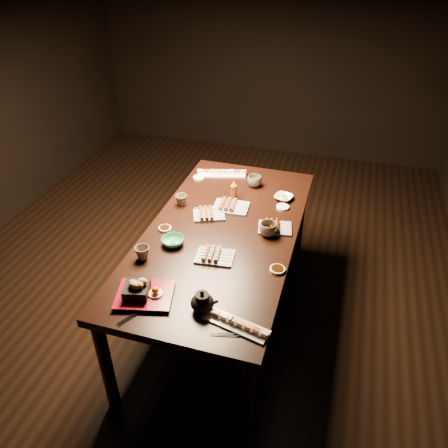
{
  "coord_description": "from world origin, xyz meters",
  "views": [
    {
      "loc": [
        0.94,
        -2.47,
        2.3
      ],
      "look_at": [
        0.3,
        -0.33,
        0.77
      ],
      "focal_mm": 35.0,
      "sensor_mm": 36.0,
      "label": 1
    }
  ],
  "objects_px": {
    "yakitori_plate_center": "(209,213)",
    "teapot": "(202,301)",
    "tempura_tray": "(144,289)",
    "teacup_far_left": "(181,200)",
    "teacup_far_right": "(254,181)",
    "teacup_near_left": "(143,253)",
    "sushi_platter_near": "(236,323)",
    "edamame_bowl_cream": "(283,197)",
    "yakitori_plate_right": "(215,254)",
    "edamame_bowl_green": "(173,241)",
    "condiment_bottle": "(234,190)",
    "yakitori_plate_left": "(231,204)",
    "dining_table": "(222,277)",
    "sushi_platter_far": "(222,172)",
    "teacup_mid_right": "(268,229)"
  },
  "relations": [
    {
      "from": "teacup_far_left",
      "to": "teapot",
      "type": "height_order",
      "value": "teapot"
    },
    {
      "from": "teacup_far_right",
      "to": "condiment_bottle",
      "type": "height_order",
      "value": "condiment_bottle"
    },
    {
      "from": "teacup_near_left",
      "to": "edamame_bowl_green",
      "type": "bearing_deg",
      "value": 56.93
    },
    {
      "from": "yakitori_plate_right",
      "to": "sushi_platter_near",
      "type": "bearing_deg",
      "value": -67.48
    },
    {
      "from": "sushi_platter_near",
      "to": "edamame_bowl_cream",
      "type": "relative_size",
      "value": 2.71
    },
    {
      "from": "teacup_far_right",
      "to": "teacup_near_left",
      "type": "bearing_deg",
      "value": -112.36
    },
    {
      "from": "dining_table",
      "to": "teacup_near_left",
      "type": "relative_size",
      "value": 21.76
    },
    {
      "from": "tempura_tray",
      "to": "teacup_far_left",
      "type": "xyz_separation_m",
      "value": [
        -0.15,
        0.88,
        -0.02
      ]
    },
    {
      "from": "dining_table",
      "to": "edamame_bowl_cream",
      "type": "distance_m",
      "value": 0.69
    },
    {
      "from": "sushi_platter_far",
      "to": "tempura_tray",
      "type": "height_order",
      "value": "tempura_tray"
    },
    {
      "from": "tempura_tray",
      "to": "teacup_mid_right",
      "type": "relative_size",
      "value": 2.64
    },
    {
      "from": "yakitori_plate_right",
      "to": "teacup_far_right",
      "type": "height_order",
      "value": "teacup_far_right"
    },
    {
      "from": "yakitori_plate_left",
      "to": "teapot",
      "type": "bearing_deg",
      "value": -86.4
    },
    {
      "from": "teacup_far_right",
      "to": "sushi_platter_far",
      "type": "bearing_deg",
      "value": 160.8
    },
    {
      "from": "yakitori_plate_left",
      "to": "teacup_far_right",
      "type": "height_order",
      "value": "teacup_far_right"
    },
    {
      "from": "yakitori_plate_right",
      "to": "condiment_bottle",
      "type": "xyz_separation_m",
      "value": [
        -0.07,
        0.66,
        0.04
      ]
    },
    {
      "from": "edamame_bowl_cream",
      "to": "tempura_tray",
      "type": "xyz_separation_m",
      "value": [
        -0.5,
        -1.15,
        0.04
      ]
    },
    {
      "from": "sushi_platter_far",
      "to": "yakitori_plate_center",
      "type": "xyz_separation_m",
      "value": [
        0.09,
        -0.56,
        0.0
      ]
    },
    {
      "from": "edamame_bowl_cream",
      "to": "tempura_tray",
      "type": "relative_size",
      "value": 0.43
    },
    {
      "from": "dining_table",
      "to": "teacup_near_left",
      "type": "bearing_deg",
      "value": -133.43
    },
    {
      "from": "sushi_platter_far",
      "to": "teacup_near_left",
      "type": "xyz_separation_m",
      "value": [
        -0.13,
        -1.08,
        0.02
      ]
    },
    {
      "from": "sushi_platter_far",
      "to": "teapot",
      "type": "distance_m",
      "value": 1.4
    },
    {
      "from": "sushi_platter_far",
      "to": "edamame_bowl_cream",
      "type": "xyz_separation_m",
      "value": [
        0.51,
        -0.22,
        -0.01
      ]
    },
    {
      "from": "tempura_tray",
      "to": "teacup_far_right",
      "type": "relative_size",
      "value": 2.78
    },
    {
      "from": "dining_table",
      "to": "yakitori_plate_center",
      "type": "distance_m",
      "value": 0.44
    },
    {
      "from": "yakitori_plate_center",
      "to": "teapot",
      "type": "xyz_separation_m",
      "value": [
        0.23,
        -0.8,
        0.03
      ]
    },
    {
      "from": "edamame_bowl_cream",
      "to": "sushi_platter_far",
      "type": "bearing_deg",
      "value": 156.85
    },
    {
      "from": "teacup_far_left",
      "to": "edamame_bowl_green",
      "type": "bearing_deg",
      "value": -75.14
    },
    {
      "from": "sushi_platter_far",
      "to": "teacup_far_right",
      "type": "distance_m",
      "value": 0.29
    },
    {
      "from": "sushi_platter_far",
      "to": "sushi_platter_near",
      "type": "bearing_deg",
      "value": 94.24
    },
    {
      "from": "yakitori_plate_left",
      "to": "teacup_far_left",
      "type": "xyz_separation_m",
      "value": [
        -0.33,
        -0.05,
        0.01
      ]
    },
    {
      "from": "teapot",
      "to": "sushi_platter_near",
      "type": "bearing_deg",
      "value": -27.68
    },
    {
      "from": "edamame_bowl_green",
      "to": "teapot",
      "type": "xyz_separation_m",
      "value": [
        0.34,
        -0.45,
        0.04
      ]
    },
    {
      "from": "yakitori_plate_center",
      "to": "edamame_bowl_cream",
      "type": "xyz_separation_m",
      "value": [
        0.42,
        0.34,
        -0.01
      ]
    },
    {
      "from": "dining_table",
      "to": "teacup_far_right",
      "type": "distance_m",
      "value": 0.74
    },
    {
      "from": "sushi_platter_near",
      "to": "yakitori_plate_left",
      "type": "xyz_separation_m",
      "value": [
        -0.31,
        0.99,
        0.01
      ]
    },
    {
      "from": "sushi_platter_near",
      "to": "teacup_far_left",
      "type": "relative_size",
      "value": 4.14
    },
    {
      "from": "edamame_bowl_cream",
      "to": "teacup_far_right",
      "type": "xyz_separation_m",
      "value": [
        -0.23,
        0.12,
        0.03
      ]
    },
    {
      "from": "edamame_bowl_cream",
      "to": "condiment_bottle",
      "type": "height_order",
      "value": "condiment_bottle"
    },
    {
      "from": "sushi_platter_near",
      "to": "tempura_tray",
      "type": "xyz_separation_m",
      "value": [
        -0.49,
        0.05,
        0.03
      ]
    },
    {
      "from": "yakitori_plate_right",
      "to": "teacup_far_left",
      "type": "relative_size",
      "value": 2.72
    },
    {
      "from": "yakitori_plate_center",
      "to": "teacup_far_left",
      "type": "bearing_deg",
      "value": 138.17
    },
    {
      "from": "edamame_bowl_cream",
      "to": "teacup_mid_right",
      "type": "bearing_deg",
      "value": -91.99
    },
    {
      "from": "teacup_far_left",
      "to": "condiment_bottle",
      "type": "relative_size",
      "value": 0.57
    },
    {
      "from": "edamame_bowl_green",
      "to": "edamame_bowl_cream",
      "type": "height_order",
      "value": "edamame_bowl_green"
    },
    {
      "from": "teacup_mid_right",
      "to": "teacup_far_left",
      "type": "xyz_separation_m",
      "value": [
        -0.63,
        0.17,
        -0.01
      ]
    },
    {
      "from": "sushi_platter_near",
      "to": "teacup_far_right",
      "type": "xyz_separation_m",
      "value": [
        -0.23,
        1.32,
        0.02
      ]
    },
    {
      "from": "yakitori_plate_right",
      "to": "teacup_near_left",
      "type": "height_order",
      "value": "teacup_near_left"
    },
    {
      "from": "yakitori_plate_left",
      "to": "teapot",
      "type": "height_order",
      "value": "teapot"
    },
    {
      "from": "yakitori_plate_center",
      "to": "edamame_bowl_green",
      "type": "xyz_separation_m",
      "value": [
        -0.11,
        -0.35,
        -0.0
      ]
    }
  ]
}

